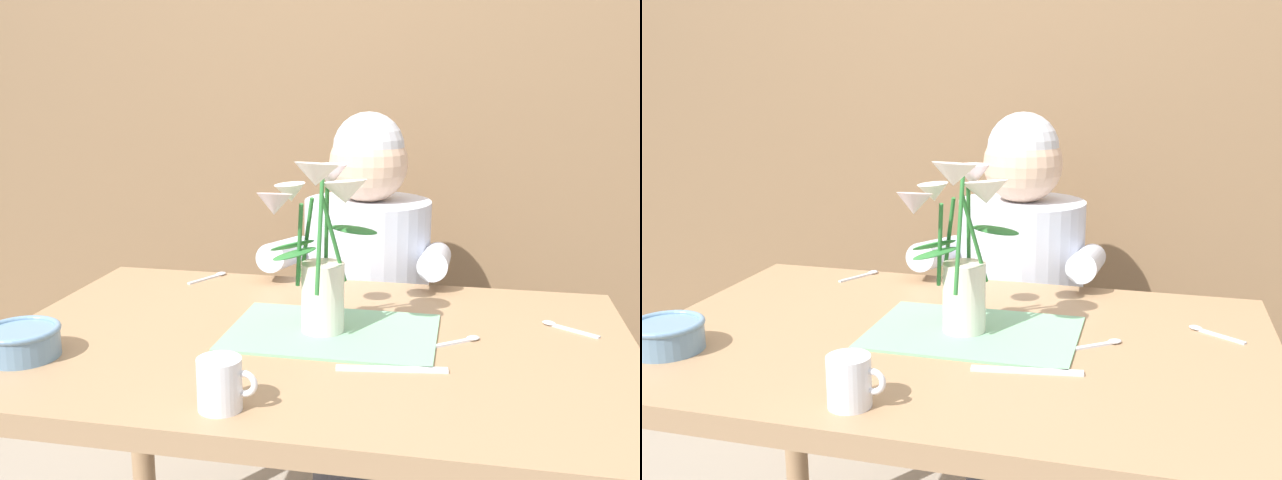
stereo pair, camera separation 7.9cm
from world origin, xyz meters
TOP-DOWN VIEW (x-y plane):
  - wood_panel_backdrop at (0.00, 1.05)m, footprint 4.00×0.10m
  - dining_table at (0.00, 0.00)m, footprint 1.20×0.80m
  - seated_person at (0.02, 0.62)m, footprint 0.45×0.47m
  - striped_placemat at (0.03, 0.03)m, footprint 0.40×0.28m
  - flower_vase at (0.01, 0.02)m, footprint 0.22×0.25m
  - ceramic_bowl at (-0.48, -0.20)m, footprint 0.14×0.14m
  - dinner_knife at (0.16, -0.12)m, footprint 0.19×0.05m
  - ceramic_mug at (-0.07, -0.32)m, footprint 0.09×0.07m
  - spoon_0 at (-0.33, 0.35)m, footprint 0.07×0.11m
  - spoon_1 at (0.28, 0.03)m, footprint 0.10×0.08m
  - spoon_2 at (0.47, 0.15)m, footprint 0.11×0.08m

SIDE VIEW (x-z plane):
  - seated_person at x=0.02m, z-range 0.00..1.13m
  - dining_table at x=0.00m, z-range 0.27..1.01m
  - striped_placemat at x=0.03m, z-range 0.74..0.74m
  - dinner_knife at x=0.16m, z-range 0.74..0.74m
  - spoon_0 at x=-0.33m, z-range 0.74..0.75m
  - spoon_1 at x=0.28m, z-range 0.74..0.75m
  - spoon_2 at x=0.47m, z-range 0.74..0.75m
  - ceramic_bowl at x=-0.48m, z-range 0.74..0.80m
  - ceramic_mug at x=-0.07m, z-range 0.74..0.82m
  - flower_vase at x=0.01m, z-range 0.75..1.10m
  - wood_panel_backdrop at x=0.00m, z-range 0.00..2.50m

